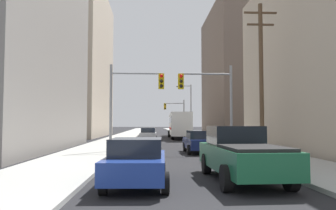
{
  "coord_description": "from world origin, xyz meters",
  "views": [
    {
      "loc": [
        -1.39,
        -4.28,
        1.99
      ],
      "look_at": [
        0.0,
        22.6,
        3.53
      ],
      "focal_mm": 34.97,
      "sensor_mm": 36.0,
      "label": 1
    }
  ],
  "objects_px": {
    "sedan_blue": "(137,162)",
    "traffic_signal_near_left": "(134,93)",
    "city_bus": "(180,124)",
    "traffic_signal_near_right": "(208,94)",
    "pickup_truck_green": "(241,154)",
    "traffic_signal_far_right": "(175,111)",
    "sedan_navy": "(200,142)",
    "sedan_silver": "(148,134)"
  },
  "relations": [
    {
      "from": "sedan_blue",
      "to": "pickup_truck_green",
      "type": "bearing_deg",
      "value": 12.16
    },
    {
      "from": "traffic_signal_near_left",
      "to": "traffic_signal_far_right",
      "type": "distance_m",
      "value": 32.84
    },
    {
      "from": "pickup_truck_green",
      "to": "traffic_signal_far_right",
      "type": "relative_size",
      "value": 0.91
    },
    {
      "from": "traffic_signal_near_right",
      "to": "city_bus",
      "type": "bearing_deg",
      "value": 90.25
    },
    {
      "from": "sedan_blue",
      "to": "traffic_signal_near_left",
      "type": "distance_m",
      "value": 11.99
    },
    {
      "from": "traffic_signal_near_right",
      "to": "traffic_signal_near_left",
      "type": "bearing_deg",
      "value": -180.0
    },
    {
      "from": "sedan_blue",
      "to": "sedan_silver",
      "type": "bearing_deg",
      "value": 89.7
    },
    {
      "from": "sedan_navy",
      "to": "traffic_signal_far_right",
      "type": "distance_m",
      "value": 32.61
    },
    {
      "from": "traffic_signal_far_right",
      "to": "city_bus",
      "type": "bearing_deg",
      "value": -91.21
    },
    {
      "from": "city_bus",
      "to": "sedan_silver",
      "type": "xyz_separation_m",
      "value": [
        -4.13,
        -6.1,
        -1.16
      ]
    },
    {
      "from": "sedan_blue",
      "to": "traffic_signal_far_right",
      "type": "distance_m",
      "value": 44.29
    },
    {
      "from": "sedan_blue",
      "to": "traffic_signal_near_left",
      "type": "xyz_separation_m",
      "value": [
        -0.69,
        11.51,
        3.27
      ]
    },
    {
      "from": "city_bus",
      "to": "traffic_signal_far_right",
      "type": "distance_m",
      "value": 10.97
    },
    {
      "from": "traffic_signal_near_left",
      "to": "sedan_navy",
      "type": "bearing_deg",
      "value": -0.13
    },
    {
      "from": "sedan_navy",
      "to": "pickup_truck_green",
      "type": "bearing_deg",
      "value": -90.74
    },
    {
      "from": "sedan_navy",
      "to": "sedan_silver",
      "type": "distance_m",
      "value": 15.99
    },
    {
      "from": "city_bus",
      "to": "sedan_blue",
      "type": "relative_size",
      "value": 2.71
    },
    {
      "from": "sedan_blue",
      "to": "sedan_navy",
      "type": "height_order",
      "value": "same"
    },
    {
      "from": "traffic_signal_near_left",
      "to": "sedan_silver",
      "type": "bearing_deg",
      "value": 86.93
    },
    {
      "from": "sedan_blue",
      "to": "sedan_navy",
      "type": "distance_m",
      "value": 12.1
    },
    {
      "from": "city_bus",
      "to": "sedan_navy",
      "type": "xyz_separation_m",
      "value": [
        -0.52,
        -21.67,
        -1.16
      ]
    },
    {
      "from": "sedan_silver",
      "to": "traffic_signal_far_right",
      "type": "xyz_separation_m",
      "value": [
        4.36,
        16.87,
        3.26
      ]
    },
    {
      "from": "pickup_truck_green",
      "to": "sedan_blue",
      "type": "distance_m",
      "value": 3.7
    },
    {
      "from": "pickup_truck_green",
      "to": "traffic_signal_far_right",
      "type": "xyz_separation_m",
      "value": [
        0.89,
        43.16,
        3.09
      ]
    },
    {
      "from": "pickup_truck_green",
      "to": "sedan_navy",
      "type": "xyz_separation_m",
      "value": [
        0.14,
        10.72,
        -0.16
      ]
    },
    {
      "from": "traffic_signal_near_left",
      "to": "traffic_signal_near_right",
      "type": "xyz_separation_m",
      "value": [
        5.06,
        0.0,
        0.0
      ]
    },
    {
      "from": "city_bus",
      "to": "traffic_signal_near_left",
      "type": "xyz_separation_m",
      "value": [
        -4.97,
        -21.66,
        2.11
      ]
    },
    {
      "from": "city_bus",
      "to": "traffic_signal_near_right",
      "type": "height_order",
      "value": "traffic_signal_near_right"
    },
    {
      "from": "traffic_signal_near_left",
      "to": "traffic_signal_near_right",
      "type": "distance_m",
      "value": 5.06
    },
    {
      "from": "city_bus",
      "to": "traffic_signal_near_right",
      "type": "distance_m",
      "value": 21.77
    },
    {
      "from": "traffic_signal_near_right",
      "to": "sedan_silver",
      "type": "bearing_deg",
      "value": 105.19
    },
    {
      "from": "city_bus",
      "to": "pickup_truck_green",
      "type": "relative_size",
      "value": 2.12
    },
    {
      "from": "sedan_silver",
      "to": "sedan_navy",
      "type": "bearing_deg",
      "value": -76.93
    },
    {
      "from": "sedan_blue",
      "to": "sedan_navy",
      "type": "bearing_deg",
      "value": 71.93
    },
    {
      "from": "city_bus",
      "to": "sedan_silver",
      "type": "distance_m",
      "value": 7.46
    },
    {
      "from": "sedan_blue",
      "to": "traffic_signal_near_right",
      "type": "bearing_deg",
      "value": 69.23
    },
    {
      "from": "sedan_blue",
      "to": "traffic_signal_near_right",
      "type": "xyz_separation_m",
      "value": [
        4.37,
        11.51,
        3.27
      ]
    },
    {
      "from": "city_bus",
      "to": "sedan_silver",
      "type": "height_order",
      "value": "city_bus"
    },
    {
      "from": "sedan_navy",
      "to": "sedan_silver",
      "type": "bearing_deg",
      "value": 103.07
    },
    {
      "from": "traffic_signal_near_left",
      "to": "traffic_signal_near_right",
      "type": "bearing_deg",
      "value": 0.0
    },
    {
      "from": "pickup_truck_green",
      "to": "traffic_signal_near_right",
      "type": "height_order",
      "value": "traffic_signal_near_right"
    },
    {
      "from": "pickup_truck_green",
      "to": "sedan_navy",
      "type": "relative_size",
      "value": 1.29
    }
  ]
}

